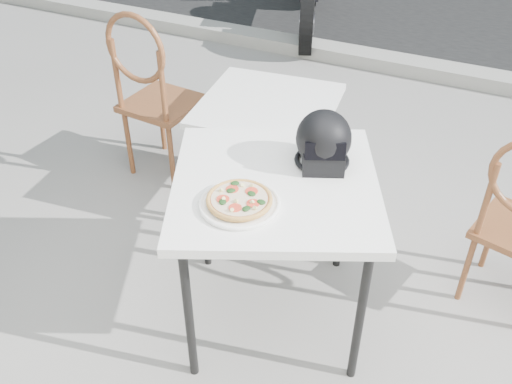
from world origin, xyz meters
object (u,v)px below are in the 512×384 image
at_px(cafe_table_side, 268,112).
at_px(cafe_chair_side, 152,88).
at_px(helmet, 323,142).
at_px(plate, 239,204).
at_px(pizza, 239,199).
at_px(cafe_table_main, 275,195).

bearing_deg(cafe_table_side, cafe_chair_side, -179.19).
xyz_separation_m(helmet, cafe_chair_side, (-1.32, 0.61, -0.30)).
relative_size(plate, helmet, 1.15).
bearing_deg(cafe_table_side, helmet, -49.26).
height_order(pizza, cafe_table_side, pizza).
xyz_separation_m(plate, pizza, (0.00, 0.00, 0.02)).
bearing_deg(helmet, cafe_chair_side, 132.13).
height_order(cafe_table_main, helmet, helmet).
bearing_deg(pizza, cafe_table_side, 108.00).
xyz_separation_m(cafe_table_main, cafe_chair_side, (-1.19, 0.82, -0.11)).
xyz_separation_m(plate, cafe_chair_side, (-1.12, 1.04, -0.20)).
xyz_separation_m(pizza, cafe_table_side, (-0.34, 1.05, -0.21)).
bearing_deg(cafe_chair_side, cafe_table_side, -173.98).
height_order(pizza, cafe_chair_side, cafe_chair_side).
distance_m(pizza, cafe_chair_side, 1.54).
relative_size(plate, pizza, 1.12).
relative_size(cafe_table_main, cafe_table_side, 1.40).
distance_m(helmet, cafe_table_side, 0.88).
relative_size(plate, cafe_table_side, 0.46).
distance_m(pizza, helmet, 0.47).
height_order(cafe_table_main, cafe_table_side, cafe_table_main).
bearing_deg(cafe_chair_side, plate, 142.36).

